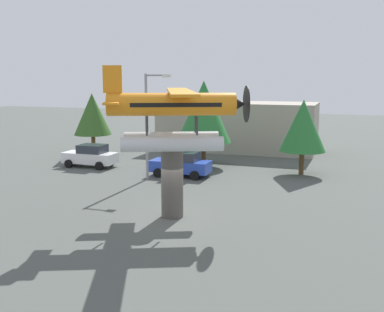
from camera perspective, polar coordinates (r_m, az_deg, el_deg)
ground_plane at (r=23.53m, az=-2.42°, el=-7.45°), size 140.00×140.00×0.00m
display_pedestal at (r=23.08m, az=-2.45°, el=-3.32°), size 1.10×1.10×3.48m
floatplane_monument at (r=22.56m, az=-2.18°, el=5.16°), size 7.18×10.00×4.00m
car_near_white at (r=36.91m, az=-12.38°, el=0.04°), size 4.20×2.02×1.76m
car_mid_blue at (r=32.64m, az=-1.33°, el=-0.99°), size 4.20×2.02×1.76m
streetlight_primary at (r=31.22m, az=-5.27°, el=4.63°), size 1.84×0.28×7.14m
storefront_building at (r=44.37m, az=5.59°, el=3.65°), size 14.61×5.69×4.57m
tree_west at (r=41.65m, az=-12.15°, el=5.05°), size 3.27×3.27×5.54m
tree_east at (r=36.03m, az=1.45°, el=5.46°), size 4.29×4.29×6.66m
tree_center_back at (r=33.85m, az=13.49°, el=3.64°), size 3.30×3.30×5.36m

